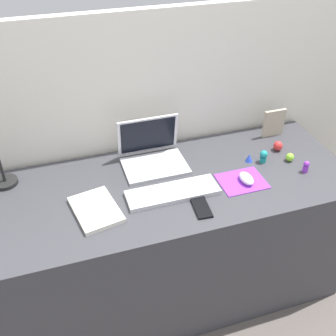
{
  "coord_description": "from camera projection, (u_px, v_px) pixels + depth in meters",
  "views": [
    {
      "loc": [
        -0.44,
        -1.34,
        1.86
      ],
      "look_at": [
        -0.01,
        0.0,
        0.83
      ],
      "focal_mm": 42.43,
      "sensor_mm": 36.0,
      "label": 1
    }
  ],
  "objects": [
    {
      "name": "ground_plane",
      "position": [
        170.0,
        286.0,
        2.24
      ],
      "size": [
        6.0,
        6.0,
        0.0
      ],
      "primitive_type": "plane",
      "color": "#59514C"
    },
    {
      "name": "mouse",
      "position": [
        246.0,
        178.0,
        1.8
      ],
      "size": [
        0.06,
        0.1,
        0.03
      ],
      "primitive_type": "ellipsoid",
      "color": "silver",
      "rests_on": "mousepad"
    },
    {
      "name": "mousepad",
      "position": [
        242.0,
        181.0,
        1.82
      ],
      "size": [
        0.21,
        0.17,
        0.0
      ],
      "primitive_type": "cube",
      "color": "purple",
      "rests_on": "desk"
    },
    {
      "name": "toy_figurine_lime",
      "position": [
        290.0,
        157.0,
        1.94
      ],
      "size": [
        0.04,
        0.04,
        0.04
      ],
      "primitive_type": "ellipsoid",
      "color": "#8CDB33",
      "rests_on": "desk"
    },
    {
      "name": "toy_figurine_blue",
      "position": [
        249.0,
        158.0,
        1.94
      ],
      "size": [
        0.04,
        0.04,
        0.04
      ],
      "primitive_type": "cone",
      "color": "blue",
      "rests_on": "desk"
    },
    {
      "name": "toy_figurine_teal",
      "position": [
        264.0,
        156.0,
        1.92
      ],
      "size": [
        0.04,
        0.04,
        0.06
      ],
      "color": "teal",
      "rests_on": "desk"
    },
    {
      "name": "notebook_pad",
      "position": [
        96.0,
        210.0,
        1.65
      ],
      "size": [
        0.21,
        0.27,
        0.02
      ],
      "primitive_type": "cube",
      "rotation": [
        0.0,
        0.0,
        0.19
      ],
      "color": "silver",
      "rests_on": "desk"
    },
    {
      "name": "keyboard",
      "position": [
        173.0,
        192.0,
        1.74
      ],
      "size": [
        0.41,
        0.13,
        0.02
      ],
      "primitive_type": "cube",
      "color": "silver",
      "rests_on": "desk"
    },
    {
      "name": "desk",
      "position": [
        170.0,
        240.0,
        2.02
      ],
      "size": [
        1.71,
        0.66,
        0.74
      ],
      "primitive_type": "cube",
      "color": "#38383D",
      "rests_on": "ground_plane"
    },
    {
      "name": "cell_phone",
      "position": [
        202.0,
        208.0,
        1.66
      ],
      "size": [
        0.07,
        0.13,
        0.01
      ],
      "primitive_type": "cube",
      "rotation": [
        0.0,
        0.0,
        -0.08
      ],
      "color": "black",
      "rests_on": "desk"
    },
    {
      "name": "laptop",
      "position": [
        152.0,
        152.0,
        1.91
      ],
      "size": [
        0.3,
        0.24,
        0.21
      ],
      "color": "silver",
      "rests_on": "desk"
    },
    {
      "name": "back_wall",
      "position": [
        149.0,
        147.0,
        2.11
      ],
      "size": [
        2.91,
        0.05,
        1.42
      ],
      "primitive_type": "cube",
      "color": "silver",
      "rests_on": "ground_plane"
    },
    {
      "name": "picture_frame",
      "position": [
        274.0,
        123.0,
        2.1
      ],
      "size": [
        0.12,
        0.02,
        0.15
      ],
      "primitive_type": "cube",
      "color": "#B2A58C",
      "rests_on": "desk"
    },
    {
      "name": "toy_figurine_red",
      "position": [
        278.0,
        146.0,
        2.01
      ],
      "size": [
        0.05,
        0.05,
        0.05
      ],
      "primitive_type": "ellipsoid",
      "color": "red",
      "rests_on": "desk"
    },
    {
      "name": "toy_figurine_purple",
      "position": [
        306.0,
        166.0,
        1.86
      ],
      "size": [
        0.03,
        0.03,
        0.06
      ],
      "color": "purple",
      "rests_on": "desk"
    }
  ]
}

